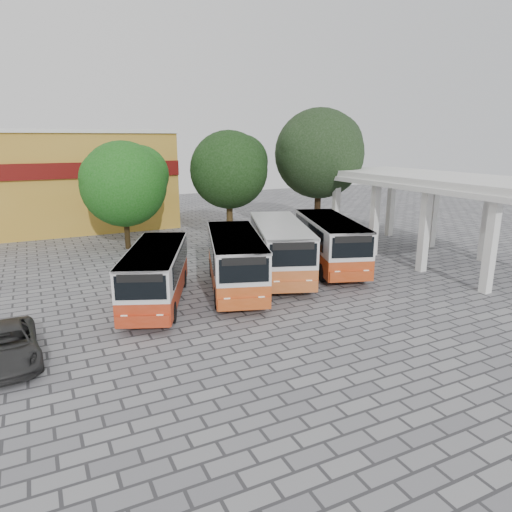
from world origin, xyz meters
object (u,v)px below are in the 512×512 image
bus_centre_left (235,258)px  parked_car (6,346)px  bus_far_right (330,240)px  bus_far_left (156,272)px  bus_centre_right (280,246)px

bus_centre_left → parked_car: bus_centre_left is taller
bus_centre_left → bus_far_right: bearing=28.7°
bus_far_right → parked_car: 17.85m
bus_centre_left → bus_far_right: size_ratio=0.97×
bus_far_left → bus_centre_left: size_ratio=0.94×
bus_far_left → parked_car: 7.17m
bus_far_left → bus_centre_left: (4.17, 0.28, 0.11)m
bus_centre_right → parked_car: (-13.60, -4.90, -1.14)m
bus_centre_right → parked_car: size_ratio=2.01×
bus_far_right → parked_car: size_ratio=1.96×
bus_centre_left → bus_far_right: bus_far_right is taller
bus_centre_left → parked_car: bearing=-142.0°
bus_centre_left → parked_car: size_ratio=1.91×
bus_centre_left → bus_centre_right: bus_centre_right is taller
bus_centre_left → bus_centre_right: bearing=37.3°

